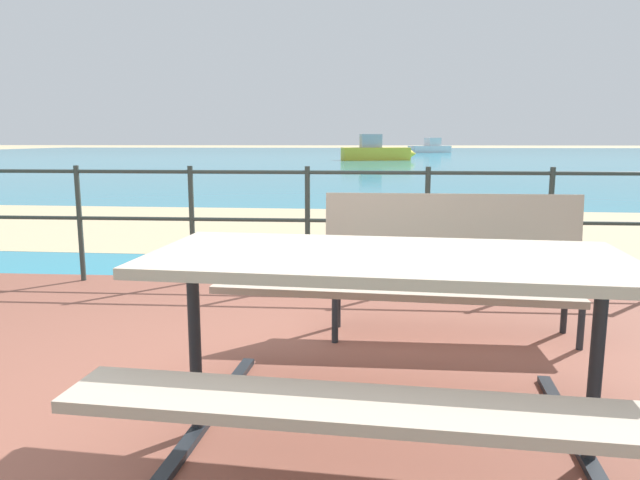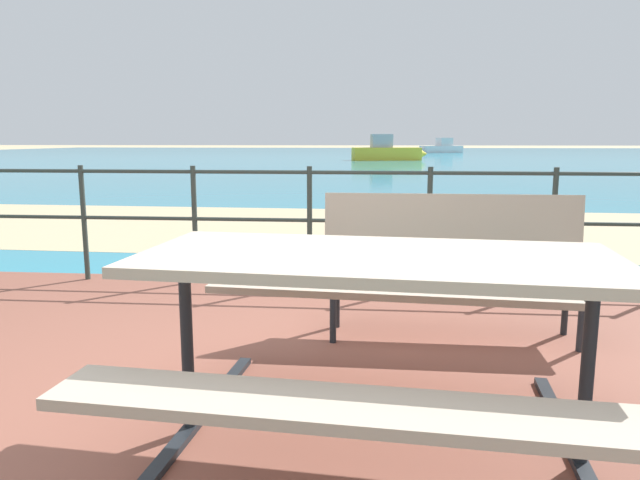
# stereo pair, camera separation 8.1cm
# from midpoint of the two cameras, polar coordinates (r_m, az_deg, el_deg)

# --- Properties ---
(ground_plane) EXTENTS (240.00, 240.00, 0.00)m
(ground_plane) POSITION_cam_midpoint_polar(r_m,az_deg,el_deg) (2.77, -7.01, -17.66)
(ground_plane) COLOR tan
(patio_paving) EXTENTS (6.40, 5.20, 0.06)m
(patio_paving) POSITION_cam_midpoint_polar(r_m,az_deg,el_deg) (2.76, -7.02, -17.11)
(patio_paving) COLOR brown
(patio_paving) RESTS_ON ground
(sea_water) EXTENTS (90.00, 90.00, 0.01)m
(sea_water) POSITION_cam_midpoint_polar(r_m,az_deg,el_deg) (42.43, 3.61, 8.06)
(sea_water) COLOR teal
(sea_water) RESTS_ON ground
(beach_strip) EXTENTS (54.10, 5.98, 0.01)m
(beach_strip) POSITION_cam_midpoint_polar(r_m,az_deg,el_deg) (8.52, 0.83, 1.22)
(beach_strip) COLOR tan
(beach_strip) RESTS_ON ground
(picnic_table) EXTENTS (1.91, 1.70, 0.79)m
(picnic_table) POSITION_cam_midpoint_polar(r_m,az_deg,el_deg) (2.25, 5.42, -5.72)
(picnic_table) COLOR tan
(picnic_table) RESTS_ON patio_paving
(park_bench) EXTENTS (1.60, 0.43, 0.88)m
(park_bench) POSITION_cam_midpoint_polar(r_m,az_deg,el_deg) (3.71, 12.20, -1.19)
(park_bench) COLOR tan
(park_bench) RESTS_ON patio_paving
(railing_fence) EXTENTS (5.94, 0.04, 1.00)m
(railing_fence) POSITION_cam_midpoint_polar(r_m,az_deg,el_deg) (4.87, -1.70, 2.72)
(railing_fence) COLOR #2D3833
(railing_fence) RESTS_ON patio_paving
(boat_near) EXTENTS (4.68, 2.03, 1.56)m
(boat_near) POSITION_cam_midpoint_polar(r_m,az_deg,el_deg) (36.07, 5.45, 8.56)
(boat_near) COLOR yellow
(boat_near) RESTS_ON sea_water
(boat_mid) EXTENTS (4.51, 3.08, 1.39)m
(boat_mid) POSITION_cam_midpoint_polar(r_m,az_deg,el_deg) (57.63, 10.57, 8.84)
(boat_mid) COLOR silver
(boat_mid) RESTS_ON sea_water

